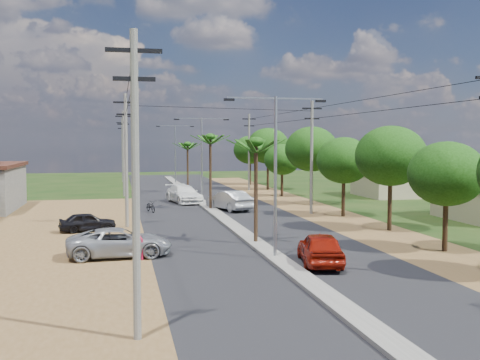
% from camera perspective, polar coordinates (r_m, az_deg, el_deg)
% --- Properties ---
extents(ground, '(160.00, 160.00, 0.00)m').
position_cam_1_polar(ground, '(28.00, 3.58, -8.05)').
color(ground, black).
rests_on(ground, ground).
extents(road, '(12.00, 110.00, 0.04)m').
position_cam_1_polar(road, '(42.42, -1.93, -3.89)').
color(road, black).
rests_on(road, ground).
extents(median, '(1.00, 90.00, 0.18)m').
position_cam_1_polar(median, '(45.34, -2.61, -3.29)').
color(median, '#605E56').
rests_on(median, ground).
extents(dirt_shoulder_east, '(5.00, 90.00, 0.03)m').
position_cam_1_polar(dirt_shoulder_east, '(44.71, 8.87, -3.54)').
color(dirt_shoulder_east, brown).
rests_on(dirt_shoulder_east, ground).
extents(house_east_far, '(7.60, 7.50, 4.60)m').
position_cam_1_polar(house_east_far, '(61.45, 15.45, 0.64)').
color(house_east_far, tan).
rests_on(house_east_far, ground).
extents(tree_east_b, '(4.00, 4.00, 5.83)m').
position_cam_1_polar(tree_east_b, '(31.27, 20.25, 0.58)').
color(tree_east_b, black).
rests_on(tree_east_b, ground).
extents(tree_east_c, '(4.60, 4.60, 6.83)m').
position_cam_1_polar(tree_east_c, '(37.52, 15.06, 2.37)').
color(tree_east_c, black).
rests_on(tree_east_c, ground).
extents(tree_east_d, '(4.20, 4.20, 6.13)m').
position_cam_1_polar(tree_east_d, '(43.76, 10.50, 1.96)').
color(tree_east_d, black).
rests_on(tree_east_d, ground).
extents(tree_east_e, '(4.80, 4.80, 7.14)m').
position_cam_1_polar(tree_east_e, '(51.28, 7.28, 3.12)').
color(tree_east_e, black).
rests_on(tree_east_e, ground).
extents(tree_east_f, '(3.80, 3.80, 5.52)m').
position_cam_1_polar(tree_east_f, '(58.80, 4.30, 2.08)').
color(tree_east_f, black).
rests_on(tree_east_f, ground).
extents(tree_east_g, '(5.00, 5.00, 7.38)m').
position_cam_1_polar(tree_east_g, '(66.63, 2.85, 3.48)').
color(tree_east_g, black).
rests_on(tree_east_g, ground).
extents(tree_east_h, '(4.40, 4.40, 6.52)m').
position_cam_1_polar(tree_east_h, '(74.32, 1.03, 3.07)').
color(tree_east_h, black).
rests_on(tree_east_h, ground).
extents(palm_median_near, '(2.00, 2.00, 6.15)m').
position_cam_1_polar(palm_median_near, '(31.26, 1.63, 3.43)').
color(palm_median_near, black).
rests_on(palm_median_near, ground).
extents(palm_median_mid, '(2.00, 2.00, 6.55)m').
position_cam_1_polar(palm_median_mid, '(46.95, -3.03, 4.06)').
color(palm_median_mid, black).
rests_on(palm_median_mid, ground).
extents(palm_median_far, '(2.00, 2.00, 5.85)m').
position_cam_1_polar(palm_median_far, '(62.80, -5.35, 3.45)').
color(palm_median_far, black).
rests_on(palm_median_far, ground).
extents(streetlight_near, '(5.10, 0.18, 8.00)m').
position_cam_1_polar(streetlight_near, '(27.41, 3.62, 1.78)').
color(streetlight_near, gray).
rests_on(streetlight_near, ground).
extents(streetlight_mid, '(5.10, 0.18, 8.00)m').
position_cam_1_polar(streetlight_mid, '(51.90, -3.91, 2.82)').
color(streetlight_mid, gray).
rests_on(streetlight_mid, ground).
extents(streetlight_far, '(5.10, 0.18, 8.00)m').
position_cam_1_polar(streetlight_far, '(76.73, -6.59, 3.18)').
color(streetlight_far, gray).
rests_on(streetlight_far, ground).
extents(utility_pole_w_a, '(1.60, 0.24, 9.00)m').
position_cam_1_polar(utility_pole_w_a, '(16.40, -10.57, 0.13)').
color(utility_pole_w_a, '#605E56').
rests_on(utility_pole_w_a, ground).
extents(utility_pole_w_b, '(1.60, 0.24, 9.00)m').
position_cam_1_polar(utility_pole_w_b, '(38.38, -11.49, 2.30)').
color(utility_pole_w_b, '#605E56').
rests_on(utility_pole_w_b, ground).
extents(utility_pole_w_c, '(1.60, 0.24, 9.00)m').
position_cam_1_polar(utility_pole_w_c, '(60.37, -11.74, 2.88)').
color(utility_pole_w_c, '#605E56').
rests_on(utility_pole_w_c, ground).
extents(utility_pole_w_d, '(1.60, 0.24, 9.00)m').
position_cam_1_polar(utility_pole_w_d, '(81.37, -11.85, 3.15)').
color(utility_pole_w_d, '#605E56').
rests_on(utility_pole_w_d, ground).
extents(utility_pole_e_b, '(1.60, 0.24, 9.00)m').
position_cam_1_polar(utility_pole_e_b, '(44.93, 7.29, 2.58)').
color(utility_pole_e_b, '#605E56').
rests_on(utility_pole_e_b, ground).
extents(utility_pole_e_c, '(1.60, 0.24, 9.00)m').
position_cam_1_polar(utility_pole_e_c, '(66.08, 0.92, 3.06)').
color(utility_pole_e_c, '#605E56').
rests_on(utility_pole_e_c, ground).
extents(car_red_near, '(2.71, 4.81, 1.54)m').
position_cam_1_polar(car_red_near, '(26.79, 8.17, -6.95)').
color(car_red_near, maroon).
rests_on(car_red_near, ground).
extents(car_silver_mid, '(3.35, 5.29, 1.65)m').
position_cam_1_polar(car_silver_mid, '(47.01, -1.11, -2.13)').
color(car_silver_mid, gray).
rests_on(car_silver_mid, ground).
extents(car_white_far, '(3.43, 5.99, 1.63)m').
position_cam_1_polar(car_white_far, '(52.85, -5.71, -1.48)').
color(car_white_far, silver).
rests_on(car_white_far, ground).
extents(car_parked_silver, '(5.24, 2.51, 1.44)m').
position_cam_1_polar(car_parked_silver, '(28.93, -12.14, -6.29)').
color(car_parked_silver, gray).
rests_on(car_parked_silver, ground).
extents(car_parked_dark, '(3.79, 2.13, 1.22)m').
position_cam_1_polar(car_parked_dark, '(37.42, -15.22, -4.18)').
color(car_parked_dark, black).
rests_on(car_parked_dark, ground).
extents(moto_rider_west_a, '(1.15, 1.99, 0.99)m').
position_cam_1_polar(moto_rider_west_a, '(46.29, -9.05, -2.69)').
color(moto_rider_west_a, black).
rests_on(moto_rider_west_a, ground).
extents(moto_rider_west_b, '(0.86, 1.73, 1.00)m').
position_cam_1_polar(moto_rider_west_b, '(61.40, -6.27, -1.02)').
color(moto_rider_west_b, black).
rests_on(moto_rider_west_b, ground).
extents(roadside_sign, '(0.18, 1.27, 1.06)m').
position_cam_1_polar(roadside_sign, '(28.52, -10.05, -6.81)').
color(roadside_sign, maroon).
rests_on(roadside_sign, ground).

